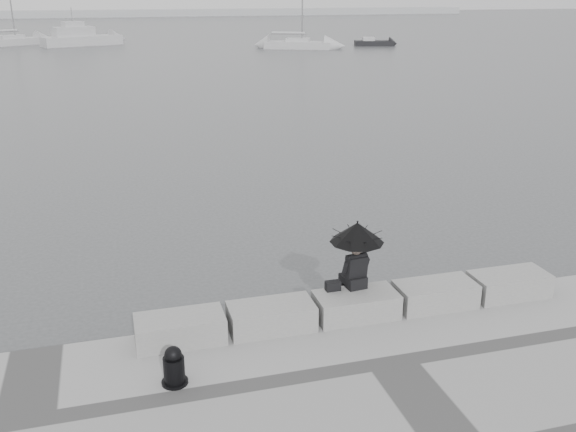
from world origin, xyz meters
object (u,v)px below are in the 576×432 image
object	(u,v)px
mooring_bollard	(174,368)
sailboat_right	(298,44)
seated_person	(357,241)
motor_cruiser	(82,38)
small_motorboat	(374,43)
sailboat_left	(12,41)

from	to	relation	value
mooring_bollard	sailboat_right	xyz separation A→B (m)	(20.95, 63.24, -0.26)
seated_person	sailboat_right	size ratio (longest dim) A/B	0.11
motor_cruiser	small_motorboat	distance (m)	35.18
sailboat_right	small_motorboat	xyz separation A→B (m)	(9.93, 1.31, -0.21)
sailboat_left	small_motorboat	size ratio (longest dim) A/B	2.64
sailboat_left	motor_cruiser	world-z (taller)	sailboat_left
sailboat_right	small_motorboat	size ratio (longest dim) A/B	2.64
mooring_bollard	sailboat_right	bearing A→B (deg)	71.67
mooring_bollard	small_motorboat	distance (m)	71.56
sailboat_right	sailboat_left	bearing A→B (deg)	-178.89
seated_person	motor_cruiser	xyz separation A→B (m)	(-6.59, 72.92, -1.08)
seated_person	sailboat_left	xyz separation A→B (m)	(-14.79, 75.50, -1.46)
motor_cruiser	small_motorboat	world-z (taller)	motor_cruiser
sailboat_left	small_motorboat	world-z (taller)	sailboat_left
sailboat_left	seated_person	bearing A→B (deg)	-110.32
mooring_bollard	sailboat_left	size ratio (longest dim) A/B	0.05
sailboat_right	motor_cruiser	distance (m)	26.34
small_motorboat	sailboat_left	bearing A→B (deg)	177.78
sailboat_left	sailboat_right	xyz separation A→B (m)	(32.00, -13.85, 0.00)
seated_person	motor_cruiser	size ratio (longest dim) A/B	0.14
motor_cruiser	seated_person	bearing A→B (deg)	-105.31
sailboat_right	mooring_bollard	bearing A→B (deg)	-83.82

